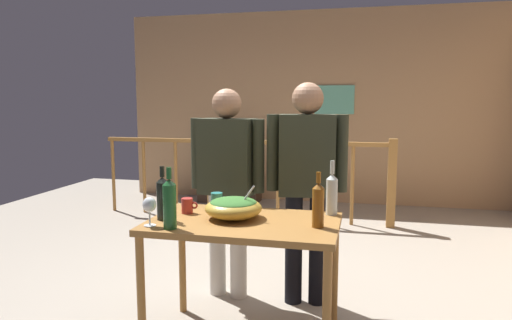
{
  "coord_description": "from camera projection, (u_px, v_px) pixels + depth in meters",
  "views": [
    {
      "loc": [
        0.77,
        -3.61,
        1.54
      ],
      "look_at": [
        0.05,
        -0.57,
        1.13
      ],
      "focal_mm": 32.61,
      "sensor_mm": 36.0,
      "label": 1
    }
  ],
  "objects": [
    {
      "name": "ground_plane",
      "position": [
        266.0,
        286.0,
        3.86
      ],
      "size": [
        8.77,
        8.77,
        0.0
      ],
      "primitive_type": "plane",
      "color": "#9E9384"
    },
    {
      "name": "back_wall",
      "position": [
        313.0,
        108.0,
        6.93
      ],
      "size": [
        5.7,
        0.1,
        2.82
      ],
      "primitive_type": "cube",
      "color": "tan",
      "rests_on": "ground_plane"
    },
    {
      "name": "framed_picture",
      "position": [
        334.0,
        100.0,
        6.79
      ],
      "size": [
        0.57,
        0.03,
        0.42
      ],
      "primitive_type": "cube",
      "color": "#61B199"
    },
    {
      "name": "stair_railing",
      "position": [
        280.0,
        169.0,
        5.86
      ],
      "size": [
        3.79,
        0.1,
        1.07
      ],
      "color": "#9E6B33",
      "rests_on": "ground_plane"
    },
    {
      "name": "tv_console",
      "position": [
        230.0,
        185.0,
        7.02
      ],
      "size": [
        0.9,
        0.4,
        0.51
      ],
      "primitive_type": "cube",
      "color": "#38281E",
      "rests_on": "ground_plane"
    },
    {
      "name": "flat_screen_tv",
      "position": [
        229.0,
        150.0,
        6.92
      ],
      "size": [
        0.69,
        0.12,
        0.49
      ],
      "color": "black",
      "rests_on": "tv_console"
    },
    {
      "name": "serving_table",
      "position": [
        244.0,
        235.0,
        2.88
      ],
      "size": [
        1.17,
        0.72,
        0.8
      ],
      "color": "#9E6B33",
      "rests_on": "ground_plane"
    },
    {
      "name": "salad_bowl",
      "position": [
        233.0,
        207.0,
        2.91
      ],
      "size": [
        0.36,
        0.36,
        0.22
      ],
      "color": "gold",
      "rests_on": "serving_table"
    },
    {
      "name": "wine_glass",
      "position": [
        149.0,
        206.0,
        2.73
      ],
      "size": [
        0.08,
        0.08,
        0.17
      ],
      "color": "silver",
      "rests_on": "serving_table"
    },
    {
      "name": "wine_bottle_amber",
      "position": [
        318.0,
        204.0,
        2.71
      ],
      "size": [
        0.07,
        0.07,
        0.33
      ],
      "color": "brown",
      "rests_on": "serving_table"
    },
    {
      "name": "wine_bottle_clear",
      "position": [
        332.0,
        193.0,
        3.0
      ],
      "size": [
        0.07,
        0.07,
        0.35
      ],
      "color": "silver",
      "rests_on": "serving_table"
    },
    {
      "name": "wine_bottle_green",
      "position": [
        170.0,
        203.0,
        2.67
      ],
      "size": [
        0.08,
        0.08,
        0.36
      ],
      "color": "#1E5628",
      "rests_on": "serving_table"
    },
    {
      "name": "wine_bottle_dark",
      "position": [
        163.0,
        197.0,
        2.88
      ],
      "size": [
        0.08,
        0.08,
        0.34
      ],
      "color": "black",
      "rests_on": "serving_table"
    },
    {
      "name": "mug_red",
      "position": [
        187.0,
        206.0,
        3.05
      ],
      "size": [
        0.11,
        0.08,
        0.1
      ],
      "color": "#B7332D",
      "rests_on": "serving_table"
    },
    {
      "name": "mug_teal",
      "position": [
        217.0,
        200.0,
        3.2
      ],
      "size": [
        0.12,
        0.08,
        0.11
      ],
      "color": "teal",
      "rests_on": "serving_table"
    },
    {
      "name": "person_standing_left",
      "position": [
        227.0,
        175.0,
        3.57
      ],
      "size": [
        0.6,
        0.27,
        1.62
      ],
      "rotation": [
        0.0,
        0.0,
        3.01
      ],
      "color": "beige",
      "rests_on": "ground_plane"
    },
    {
      "name": "person_standing_right",
      "position": [
        307.0,
        175.0,
        3.42
      ],
      "size": [
        0.59,
        0.27,
        1.66
      ],
      "rotation": [
        0.0,
        0.0,
        3.27
      ],
      "color": "black",
      "rests_on": "ground_plane"
    }
  ]
}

